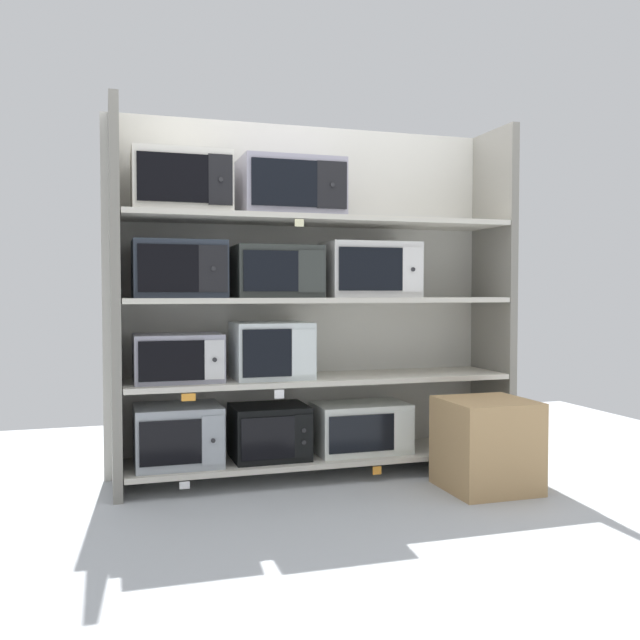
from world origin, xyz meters
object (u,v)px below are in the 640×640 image
(microwave_3, at_px, (178,358))
(microwave_5, at_px, (179,269))
(microwave_9, at_px, (290,188))
(shipping_carton, at_px, (486,444))
(microwave_1, at_px, (269,432))
(microwave_4, at_px, (272,350))
(microwave_7, at_px, (370,270))
(microwave_8, at_px, (181,183))
(microwave_0, at_px, (178,435))
(microwave_2, at_px, (361,427))
(microwave_6, at_px, (276,272))

(microwave_3, distance_m, microwave_5, 0.49)
(microwave_9, bearing_deg, shipping_carton, -29.00)
(microwave_1, height_order, microwave_4, microwave_4)
(microwave_7, bearing_deg, microwave_3, -179.99)
(microwave_8, bearing_deg, microwave_0, 179.69)
(microwave_2, distance_m, microwave_8, 1.77)
(microwave_6, height_order, microwave_9, microwave_9)
(microwave_3, height_order, microwave_6, microwave_6)
(microwave_5, relative_size, microwave_6, 1.02)
(microwave_6, height_order, shipping_carton, microwave_6)
(shipping_carton, bearing_deg, microwave_7, 131.58)
(microwave_5, xyz_separation_m, microwave_6, (0.55, 0.00, -0.01))
(microwave_7, bearing_deg, microwave_5, -179.99)
(microwave_5, height_order, microwave_8, microwave_8)
(microwave_3, xyz_separation_m, microwave_9, (0.64, 0.00, 0.96))
(microwave_0, bearing_deg, microwave_6, -0.01)
(microwave_2, distance_m, shipping_carton, 0.76)
(microwave_6, xyz_separation_m, shipping_carton, (1.06, -0.54, -0.96))
(microwave_2, relative_size, shipping_carton, 1.12)
(microwave_3, bearing_deg, microwave_4, 0.01)
(microwave_2, bearing_deg, microwave_6, -179.99)
(microwave_2, relative_size, microwave_8, 1.05)
(microwave_4, relative_size, microwave_8, 0.83)
(microwave_5, bearing_deg, microwave_0, 178.79)
(microwave_3, distance_m, microwave_4, 0.53)
(microwave_8, xyz_separation_m, shipping_carton, (1.59, -0.54, -1.44))
(microwave_2, relative_size, microwave_7, 1.01)
(microwave_1, bearing_deg, microwave_8, 179.99)
(microwave_2, height_order, microwave_3, microwave_3)
(microwave_2, height_order, microwave_6, microwave_6)
(microwave_7, bearing_deg, microwave_1, -179.99)
(microwave_3, bearing_deg, microwave_2, 0.02)
(microwave_2, height_order, microwave_4, microwave_4)
(microwave_9, bearing_deg, microwave_4, -179.94)
(microwave_0, height_order, microwave_7, microwave_7)
(microwave_1, height_order, microwave_6, microwave_6)
(microwave_5, relative_size, microwave_7, 0.91)
(microwave_0, relative_size, microwave_4, 1.07)
(microwave_0, relative_size, microwave_3, 0.98)
(microwave_6, height_order, microwave_7, microwave_7)
(microwave_6, xyz_separation_m, microwave_9, (0.08, -0.00, 0.48))
(microwave_8, bearing_deg, microwave_5, -179.53)
(microwave_4, bearing_deg, microwave_0, 179.96)
(microwave_1, relative_size, shipping_carton, 0.87)
(microwave_7, bearing_deg, microwave_6, 179.99)
(microwave_1, xyz_separation_m, microwave_8, (-0.49, 0.00, 1.41))
(microwave_7, bearing_deg, shipping_carton, -48.42)
(microwave_3, xyz_separation_m, microwave_7, (1.14, 0.00, 0.50))
(microwave_6, bearing_deg, microwave_4, -179.58)
(microwave_6, height_order, microwave_8, microwave_8)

